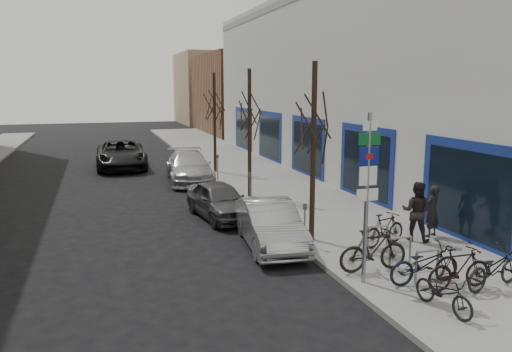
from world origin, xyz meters
TOP-DOWN VIEW (x-y plane):
  - ground at (0.00, 0.00)m, footprint 120.00×120.00m
  - sidewalk_east at (4.50, 10.00)m, footprint 5.00×70.00m
  - commercial_building at (17.00, 16.00)m, footprint 20.00×32.00m
  - brick_building_far at (13.00, 40.00)m, footprint 12.00×14.00m
  - tan_building_far at (13.50, 55.00)m, footprint 13.00×12.00m
  - highway_sign_pole at (2.40, -0.01)m, footprint 0.55×0.10m
  - bike_rack at (3.80, 0.60)m, footprint 0.66×2.26m
  - tree_near at (2.60, 3.50)m, footprint 1.80×1.80m
  - tree_mid at (2.60, 10.00)m, footprint 1.80×1.80m
  - tree_far at (2.60, 16.50)m, footprint 1.80×1.80m
  - meter_front at (2.15, 3.00)m, footprint 0.10×0.08m
  - meter_mid at (2.15, 8.50)m, footprint 0.10×0.08m
  - meter_back at (2.15, 14.00)m, footprint 0.10×0.08m
  - bike_near_left at (3.20, -1.88)m, footprint 0.68×1.61m
  - bike_near_right at (4.27, -1.05)m, footprint 1.70×0.52m
  - bike_mid_curb at (3.73, -0.50)m, footprint 1.85×0.59m
  - bike_mid_inner at (2.99, 0.57)m, footprint 1.88×0.64m
  - bike_far_curb at (5.10, -1.22)m, footprint 1.90×0.95m
  - bike_far_inner at (4.39, 2.29)m, footprint 1.73×0.97m
  - parked_car_front at (1.30, 3.66)m, footprint 1.88×4.33m
  - parked_car_mid at (0.64, 7.36)m, footprint 2.07×4.08m
  - parked_car_back at (0.84, 14.71)m, footprint 2.51×5.38m
  - lane_car at (-2.23, 20.21)m, footprint 2.85×6.03m
  - pedestrian_near at (6.28, 2.66)m, footprint 0.70×0.59m
  - pedestrian_far at (5.58, 2.47)m, footprint 0.80×0.80m

SIDE VIEW (x-z plane):
  - ground at x=0.00m, z-range 0.00..0.00m
  - sidewalk_east at x=4.50m, z-range 0.00..0.15m
  - bike_near_left at x=3.20m, z-range 0.15..1.10m
  - bike_far_inner at x=4.39m, z-range 0.15..1.16m
  - bike_rack at x=3.80m, z-range 0.24..1.07m
  - bike_near_right at x=4.27m, z-range 0.15..1.18m
  - parked_car_mid at x=0.64m, z-range 0.00..1.33m
  - parked_car_front at x=1.30m, z-range 0.00..1.39m
  - bike_far_curb at x=5.10m, z-range 0.15..1.26m
  - bike_mid_curb at x=3.73m, z-range 0.15..1.27m
  - bike_mid_inner at x=2.99m, z-range 0.15..1.28m
  - parked_car_back at x=0.84m, z-range 0.00..1.52m
  - lane_car at x=-2.23m, z-range 0.00..1.67m
  - meter_front at x=2.15m, z-range 0.28..1.55m
  - meter_mid at x=2.15m, z-range 0.28..1.55m
  - meter_back at x=2.15m, z-range 0.28..1.55m
  - pedestrian_near at x=6.28m, z-range 0.15..1.77m
  - pedestrian_far at x=5.58m, z-range 0.15..1.99m
  - highway_sign_pole at x=2.40m, z-range 0.36..4.56m
  - brick_building_far at x=13.00m, z-range 0.00..8.00m
  - tree_near at x=2.60m, z-range 1.35..6.85m
  - tree_mid at x=2.60m, z-range 1.35..6.85m
  - tree_far at x=2.60m, z-range 1.35..6.85m
  - tan_building_far at x=13.50m, z-range 0.00..9.00m
  - commercial_building at x=17.00m, z-range 0.00..10.00m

